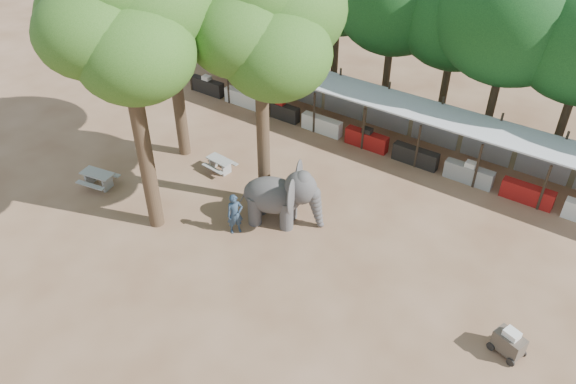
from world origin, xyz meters
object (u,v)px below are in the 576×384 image
Objects in this scene: yard_tree_center at (122,17)px; handler at (235,214)px; cart_front at (509,342)px; yard_tree_back at (260,20)px; picnic_table_far at (220,163)px; picnic_table_near at (98,178)px; elephant at (282,196)px.

yard_tree_center reaches higher than handler.
cart_front is (11.68, 0.31, -0.43)m from handler.
yard_tree_back reaches higher than picnic_table_far.
yard_tree_back is 6.28× the size of picnic_table_near.
yard_tree_back is 5.89× the size of handler.
yard_tree_center reaches higher than cart_front.
handler is 1.50× the size of cart_front.
elephant is (1.63, -0.90, -7.14)m from yard_tree_back.
handler is 4.84m from picnic_table_far.
yard_tree_back is 7.63× the size of picnic_table_far.
elephant reaches higher than handler.
handler is at bearing -147.45° from elephant.
handler is at bearing -1.52° from picnic_table_near.
yard_tree_center reaches higher than elephant.
yard_tree_back is at bearing 129.36° from elephant.
elephant is at bearing -169.39° from cart_front.
picnic_table_far is at bearing -172.30° from cart_front.
handler is 7.63m from picnic_table_near.
cart_front reaches higher than picnic_table_far.
picnic_table_near is (-4.14, 0.21, -8.69)m from yard_tree_center.
elephant is at bearing -28.89° from yard_tree_back.
yard_tree_back is at bearing -172.51° from cart_front.
picnic_table_far is 15.54m from cart_front.
handler is at bearing -81.78° from yard_tree_back.
elephant is (4.63, 3.10, -7.81)m from yard_tree_center.
picnic_table_near is (-7.14, -3.79, -8.02)m from yard_tree_back.
elephant reaches higher than picnic_table_near.
handler is 11.69m from cart_front.
yard_tree_center is at bearing -167.90° from elephant.
picnic_table_far is (-3.59, 3.20, -0.51)m from handler.
picnic_table_near is at bearing -152.04° from yard_tree_back.
yard_tree_back is 11.39m from picnic_table_near.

